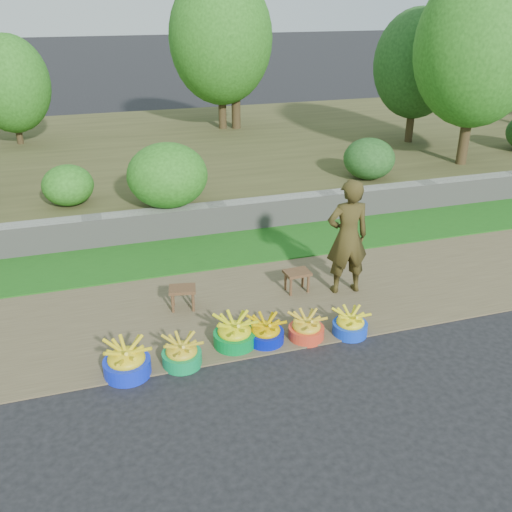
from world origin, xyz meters
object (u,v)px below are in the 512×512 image
object	(u,v)px
basin_a	(127,361)
stool_left	(182,292)
basin_c	(234,333)
basin_e	(306,328)
basin_b	(182,353)
vendor_woman	(347,237)
basin_f	(350,324)
basin_d	(266,332)
stool_right	(297,275)

from	to	relation	value
basin_a	stool_left	xyz separation A→B (m)	(0.91, 1.30, 0.09)
basin_c	stool_left	bearing A→B (deg)	112.26
basin_c	basin_e	distance (m)	0.94
basin_b	vendor_woman	xyz separation A→B (m)	(2.67, 1.11, 0.73)
basin_f	basin_c	bearing A→B (deg)	172.69
basin_f	stool_left	xyz separation A→B (m)	(-1.96, 1.29, 0.13)
basin_d	basin_e	distance (m)	0.54
basin_f	vendor_woman	bearing A→B (deg)	68.21
basin_a	basin_f	world-z (taller)	basin_a
basin_b	basin_d	size ratio (longest dim) A/B	1.02
basin_d	stool_left	world-z (taller)	basin_d
basin_c	basin_e	xyz separation A→B (m)	(0.93, -0.12, -0.02)
basin_e	stool_left	bearing A→B (deg)	138.62
stool_right	vendor_woman	bearing A→B (deg)	-15.53
basin_b	vendor_woman	distance (m)	2.98
basin_a	vendor_woman	bearing A→B (deg)	18.45
basin_c	vendor_woman	xyz separation A→B (m)	(1.95, 0.91, 0.71)
basin_b	basin_a	bearing A→B (deg)	-180.00
stool_left	vendor_woman	bearing A→B (deg)	-4.57
basin_f	stool_left	world-z (taller)	stool_left
basin_c	stool_left	distance (m)	1.19
basin_a	basin_c	xyz separation A→B (m)	(1.36, 0.20, -0.01)
basin_e	vendor_woman	world-z (taller)	vendor_woman
stool_left	vendor_woman	xyz separation A→B (m)	(2.40, -0.19, 0.61)
basin_b	stool_left	size ratio (longest dim) A/B	1.15
basin_d	basin_e	bearing A→B (deg)	-7.02
basin_a	basin_c	world-z (taller)	basin_a
stool_right	basin_f	bearing A→B (deg)	-79.25
basin_a	basin_d	bearing A→B (deg)	4.83
basin_a	basin_b	distance (m)	0.65
basin_d	basin_f	bearing A→B (deg)	-7.25
basin_e	basin_d	bearing A→B (deg)	172.98
basin_a	stool_right	world-z (taller)	basin_a
basin_a	basin_e	distance (m)	2.29
stool_right	basin_d	bearing A→B (deg)	-127.28
basin_a	basin_b	xyz separation A→B (m)	(0.65, 0.00, -0.02)
basin_b	basin_f	bearing A→B (deg)	0.16
basin_a	vendor_woman	world-z (taller)	vendor_woman
stool_left	stool_right	world-z (taller)	same
basin_d	stool_left	bearing A→B (deg)	126.34
vendor_woman	basin_e	bearing A→B (deg)	49.86
basin_f	stool_left	size ratio (longest dim) A/B	1.10
basin_f	stool_left	distance (m)	2.35
basin_f	stool_right	xyz separation A→B (m)	(-0.24, 1.29, 0.13)
basin_d	vendor_woman	xyz separation A→B (m)	(1.56, 0.96, 0.73)
basin_b	stool_right	size ratio (longest dim) A/B	1.25
basin_a	stool_right	distance (m)	2.93
basin_e	basin_b	bearing A→B (deg)	-177.11
basin_e	stool_right	xyz separation A→B (m)	(0.34, 1.21, 0.12)
basin_c	basin_a	bearing A→B (deg)	-171.61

